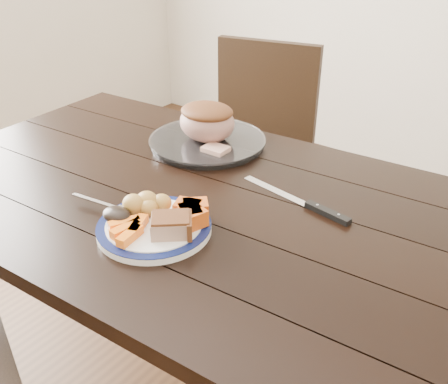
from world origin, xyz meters
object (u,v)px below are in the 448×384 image
Objects in this scene: serving_platter at (207,142)px; roast_joint at (207,123)px; carving_knife at (314,207)px; dining_table at (204,228)px; pork_slice at (171,226)px; dinner_plate at (154,228)px; chair_far at (256,148)px; fork at (106,205)px.

roast_joint reaches higher than serving_platter.
roast_joint is at bearing 171.46° from carving_knife.
pork_slice is (0.07, -0.19, 0.13)m from dining_table.
pork_slice is 0.26× the size of carving_knife.
roast_joint is (-0.20, 0.43, 0.06)m from dinner_plate.
dinner_plate is 1.48× the size of roast_joint.
chair_far is 11.22× the size of pork_slice.
serving_platter is 4.12× the size of pork_slice.
fork is 1.04× the size of roast_joint.
chair_far reaches higher than serving_platter.
dinner_plate is 1.42× the size of fork.
dining_table is 0.21m from dinner_plate.
fork is (0.20, -0.93, 0.25)m from chair_far.
pork_slice is at bearing -70.47° from dining_table.
carving_knife is (0.18, 0.30, -0.03)m from pork_slice.
roast_joint reaches higher than carving_knife.
fork is at bearing -175.26° from dinner_plate.
dinner_plate is at bearing -65.28° from serving_platter.
dinner_plate is at bearing -119.82° from carving_knife.
dinner_plate is 0.48m from serving_platter.
fork is at bearing -82.93° from serving_platter.
serving_platter is at bearing 114.72° from dinner_plate.
roast_joint is at bearing 127.15° from dining_table.
roast_joint is 0.54× the size of carving_knife.
fork is 0.49m from carving_knife.
serving_platter is (-0.20, 0.43, 0.00)m from dinner_plate.
pork_slice is at bearing -112.12° from carving_knife.
fork is 0.56× the size of carving_knife.
chair_far is at bearing 106.73° from serving_platter.
fork is (-0.20, -0.01, -0.02)m from pork_slice.
dining_table is 6.55× the size of dinner_plate.
roast_joint is at bearing 114.72° from dinner_plate.
carving_knife is at bearing -17.15° from roast_joint.
fork is at bearing -82.93° from roast_joint.
dinner_plate is at bearing -65.28° from roast_joint.
serving_platter is at bearing 171.46° from carving_knife.
roast_joint reaches higher than pork_slice.
carving_knife is (0.24, 0.30, -0.00)m from dinner_plate.
pork_slice reaches higher than serving_platter.
carving_knife is (0.43, -0.13, -0.00)m from serving_platter.
carving_knife is at bearing 51.58° from dinner_plate.
serving_platter is at bearing 88.48° from fork.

